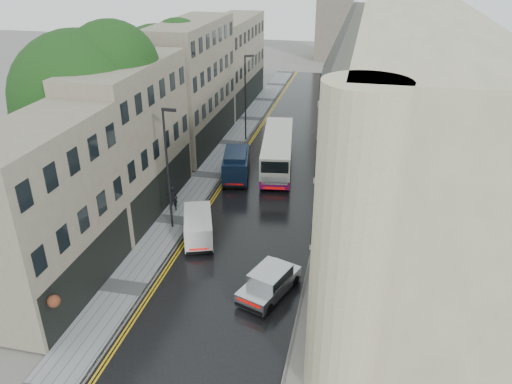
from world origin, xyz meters
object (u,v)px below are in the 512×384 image
at_px(lamp_post_near, 168,171).
at_px(tree_near, 85,122).
at_px(lamp_post_far, 245,99).
at_px(silver_hatchback, 242,291).
at_px(cream_bus, 262,164).
at_px(tree_far, 159,87).
at_px(navy_van, 223,172).
at_px(white_van, 186,239).
at_px(white_lorry, 322,122).
at_px(pedestrian, 173,198).

bearing_deg(lamp_post_near, tree_near, 168.74).
bearing_deg(lamp_post_far, lamp_post_near, -117.38).
bearing_deg(tree_near, silver_hatchback, -32.77).
bearing_deg(lamp_post_near, cream_bus, 66.57).
height_order(cream_bus, silver_hatchback, cream_bus).
relative_size(tree_near, lamp_post_near, 1.59).
distance_m(tree_far, navy_van, 12.03).
distance_m(tree_near, navy_van, 11.70).
distance_m(white_van, lamp_post_near, 4.96).
bearing_deg(white_lorry, white_van, -101.77).
distance_m(silver_hatchback, navy_van, 15.48).
xyz_separation_m(white_lorry, white_van, (-6.57, -22.58, -1.28)).
distance_m(tree_near, cream_bus, 14.82).
bearing_deg(tree_near, white_lorry, 49.37).
relative_size(cream_bus, navy_van, 2.09).
xyz_separation_m(navy_van, lamp_post_near, (-1.73, -7.46, 3.14)).
relative_size(tree_far, navy_van, 2.38).
height_order(white_van, pedestrian, pedestrian).
bearing_deg(cream_bus, navy_van, -154.58).
bearing_deg(tree_far, lamp_post_near, -66.12).
relative_size(white_lorry, navy_van, 1.63).
bearing_deg(pedestrian, lamp_post_far, -113.15).
bearing_deg(cream_bus, pedestrian, -135.99).
bearing_deg(navy_van, white_lorry, 49.85).
bearing_deg(silver_hatchback, pedestrian, 149.28).
relative_size(silver_hatchback, white_van, 1.02).
xyz_separation_m(tree_far, lamp_post_far, (7.44, 4.04, -1.80)).
xyz_separation_m(silver_hatchback, lamp_post_far, (-6.01, 25.89, 3.60)).
xyz_separation_m(white_lorry, pedestrian, (-9.47, -17.36, -1.16)).
distance_m(white_lorry, pedestrian, 19.81).
distance_m(tree_near, silver_hatchback, 17.46).
relative_size(tree_far, lamp_post_near, 1.42).
distance_m(white_lorry, lamp_post_far, 8.08).
bearing_deg(tree_far, lamp_post_far, 28.52).
xyz_separation_m(pedestrian, lamp_post_far, (1.75, 16.39, 3.32)).
bearing_deg(white_van, silver_hatchback, -60.82).
height_order(navy_van, pedestrian, navy_van).
height_order(silver_hatchback, pedestrian, pedestrian).
xyz_separation_m(cream_bus, pedestrian, (-5.50, -6.98, -0.40)).
xyz_separation_m(silver_hatchback, lamp_post_near, (-6.93, 7.12, 3.66)).
relative_size(navy_van, lamp_post_far, 0.61).
bearing_deg(lamp_post_near, silver_hatchback, -42.76).
relative_size(tree_far, pedestrian, 6.26).
bearing_deg(white_lorry, cream_bus, -106.52).
bearing_deg(tree_far, cream_bus, -25.60).
distance_m(silver_hatchback, lamp_post_far, 26.82).
height_order(tree_far, white_lorry, tree_far).
height_order(tree_near, navy_van, tree_near).
relative_size(tree_near, white_lorry, 1.62).
xyz_separation_m(tree_near, lamp_post_near, (6.82, -1.73, -2.45)).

